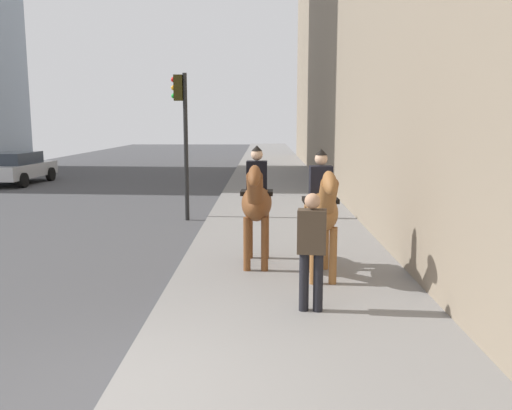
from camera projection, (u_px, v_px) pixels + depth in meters
The scene contains 6 objects.
sidewalk_slab at pixel (313, 401), 5.29m from camera, with size 120.00×4.19×0.12m, color slate.
mounted_horse_near at pixel (257, 201), 9.87m from camera, with size 2.15×0.61×2.25m.
mounted_horse_far at pixel (321, 209), 9.09m from camera, with size 2.15×0.61×2.22m.
pedestrian_greeting at pixel (312, 244), 7.49m from camera, with size 0.31×0.43×1.70m.
car_near_lane at pixel (16, 167), 23.88m from camera, with size 4.38×2.24×1.44m.
traffic_light_near_curb at pixel (182, 123), 14.84m from camera, with size 0.20×0.44×4.11m.
Camera 1 is at (-4.93, -1.60, 2.81)m, focal length 37.45 mm.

